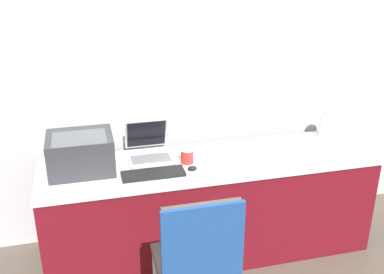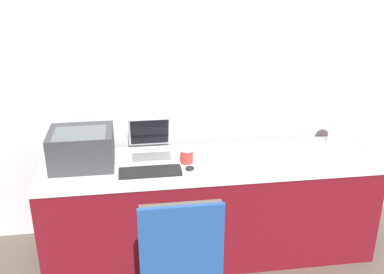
{
  "view_description": "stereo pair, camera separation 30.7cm",
  "coord_description": "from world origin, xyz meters",
  "px_view_note": "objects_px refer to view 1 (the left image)",
  "views": [
    {
      "loc": [
        -0.82,
        -2.42,
        2.11
      ],
      "look_at": [
        -0.12,
        0.35,
        0.92
      ],
      "focal_mm": 42.0,
      "sensor_mm": 36.0,
      "label": 1
    },
    {
      "loc": [
        -0.52,
        -2.48,
        2.11
      ],
      "look_at": [
        -0.12,
        0.35,
        0.92
      ],
      "focal_mm": 42.0,
      "sensor_mm": 36.0,
      "label": 2
    }
  ],
  "objects_px": {
    "chair": "(198,257)",
    "mouse": "(192,168)",
    "external_keyboard": "(153,174)",
    "printer": "(81,152)",
    "laptop_left": "(149,150)",
    "metal_pitcher": "(327,125)",
    "coffee_cup": "(187,156)"
  },
  "relations": [
    {
      "from": "mouse",
      "to": "metal_pitcher",
      "type": "bearing_deg",
      "value": 14.63
    },
    {
      "from": "laptop_left",
      "to": "mouse",
      "type": "height_order",
      "value": "laptop_left"
    },
    {
      "from": "chair",
      "to": "mouse",
      "type": "bearing_deg",
      "value": 77.99
    },
    {
      "from": "printer",
      "to": "laptop_left",
      "type": "bearing_deg",
      "value": 12.3
    },
    {
      "from": "metal_pitcher",
      "to": "chair",
      "type": "bearing_deg",
      "value": -141.99
    },
    {
      "from": "external_keyboard",
      "to": "mouse",
      "type": "xyz_separation_m",
      "value": [
        0.27,
        0.01,
        0.0
      ]
    },
    {
      "from": "metal_pitcher",
      "to": "chair",
      "type": "distance_m",
      "value": 1.69
    },
    {
      "from": "laptop_left",
      "to": "metal_pitcher",
      "type": "bearing_deg",
      "value": 0.82
    },
    {
      "from": "coffee_cup",
      "to": "metal_pitcher",
      "type": "distance_m",
      "value": 1.18
    },
    {
      "from": "laptop_left",
      "to": "chair",
      "type": "relative_size",
      "value": 0.35
    },
    {
      "from": "external_keyboard",
      "to": "coffee_cup",
      "type": "distance_m",
      "value": 0.29
    },
    {
      "from": "coffee_cup",
      "to": "metal_pitcher",
      "type": "height_order",
      "value": "metal_pitcher"
    },
    {
      "from": "coffee_cup",
      "to": "printer",
      "type": "bearing_deg",
      "value": 175.12
    },
    {
      "from": "external_keyboard",
      "to": "mouse",
      "type": "bearing_deg",
      "value": 1.29
    },
    {
      "from": "laptop_left",
      "to": "chair",
      "type": "xyz_separation_m",
      "value": [
        0.09,
        -1.01,
        -0.2
      ]
    },
    {
      "from": "mouse",
      "to": "coffee_cup",
      "type": "bearing_deg",
      "value": 92.81
    },
    {
      "from": "laptop_left",
      "to": "external_keyboard",
      "type": "height_order",
      "value": "laptop_left"
    },
    {
      "from": "laptop_left",
      "to": "metal_pitcher",
      "type": "relative_size",
      "value": 1.44
    },
    {
      "from": "metal_pitcher",
      "to": "mouse",
      "type": "bearing_deg",
      "value": -165.37
    },
    {
      "from": "printer",
      "to": "mouse",
      "type": "xyz_separation_m",
      "value": [
        0.72,
        -0.18,
        -0.12
      ]
    },
    {
      "from": "printer",
      "to": "mouse",
      "type": "relative_size",
      "value": 6.82
    },
    {
      "from": "printer",
      "to": "coffee_cup",
      "type": "distance_m",
      "value": 0.72
    },
    {
      "from": "printer",
      "to": "external_keyboard",
      "type": "bearing_deg",
      "value": -22.55
    },
    {
      "from": "external_keyboard",
      "to": "metal_pitcher",
      "type": "bearing_deg",
      "value": 12.22
    },
    {
      "from": "metal_pitcher",
      "to": "laptop_left",
      "type": "bearing_deg",
      "value": -179.18
    },
    {
      "from": "external_keyboard",
      "to": "printer",
      "type": "bearing_deg",
      "value": 157.45
    },
    {
      "from": "laptop_left",
      "to": "chair",
      "type": "distance_m",
      "value": 1.03
    },
    {
      "from": "printer",
      "to": "coffee_cup",
      "type": "xyz_separation_m",
      "value": [
        0.71,
        -0.06,
        -0.08
      ]
    },
    {
      "from": "coffee_cup",
      "to": "chair",
      "type": "height_order",
      "value": "chair"
    },
    {
      "from": "printer",
      "to": "external_keyboard",
      "type": "height_order",
      "value": "printer"
    },
    {
      "from": "printer",
      "to": "mouse",
      "type": "bearing_deg",
      "value": -14.17
    },
    {
      "from": "laptop_left",
      "to": "metal_pitcher",
      "type": "height_order",
      "value": "laptop_left"
    }
  ]
}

